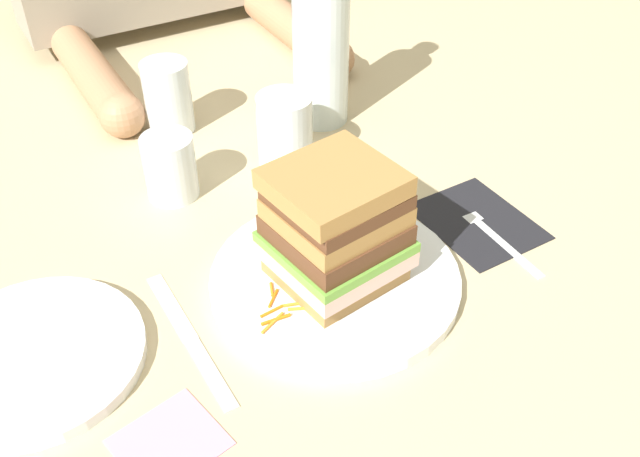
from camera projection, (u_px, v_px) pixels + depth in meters
ground_plane at (323, 289)px, 0.76m from camera, size 3.00×3.00×0.00m
main_plate at (334, 279)px, 0.76m from camera, size 0.26×0.26×0.01m
sandwich at (335, 227)px, 0.71m from camera, size 0.14×0.14×0.13m
carrot_shred_0 at (276, 319)px, 0.70m from camera, size 0.03×0.01×0.00m
carrot_shred_1 at (293, 304)px, 0.72m from camera, size 0.02×0.01×0.00m
carrot_shred_2 at (272, 289)px, 0.73m from camera, size 0.01×0.02×0.00m
carrot_shred_3 at (273, 323)px, 0.70m from camera, size 0.03×0.02×0.00m
carrot_shred_4 at (272, 311)px, 0.71m from camera, size 0.03×0.01×0.00m
carrot_shred_5 at (272, 296)px, 0.73m from camera, size 0.02×0.02×0.00m
carrot_shred_6 at (297, 309)px, 0.71m from camera, size 0.02×0.01×0.00m
carrot_shred_7 at (399, 254)px, 0.78m from camera, size 0.02×0.01×0.00m
carrot_shred_8 at (374, 249)px, 0.78m from camera, size 0.02×0.00×0.00m
carrot_shred_9 at (384, 249)px, 0.78m from camera, size 0.01×0.02×0.00m
carrot_shred_10 at (386, 251)px, 0.78m from camera, size 0.02×0.03×0.00m
carrot_shred_11 at (384, 236)px, 0.80m from camera, size 0.02×0.01×0.00m
carrot_shred_12 at (376, 245)px, 0.79m from camera, size 0.03×0.02×0.00m
carrot_shred_13 at (391, 237)px, 0.80m from camera, size 0.02×0.01×0.00m
carrot_shred_14 at (383, 254)px, 0.78m from camera, size 0.01×0.03×0.00m
napkin_dark at (477, 221)px, 0.84m from camera, size 0.12×0.14×0.00m
fork at (490, 230)px, 0.83m from camera, size 0.02×0.17×0.00m
knife at (192, 341)px, 0.70m from camera, size 0.02×0.20×0.00m
juice_glass at (285, 137)px, 0.91m from camera, size 0.07×0.07×0.10m
water_bottle at (321, 37)px, 0.95m from camera, size 0.08×0.08×0.27m
empty_tumbler_0 at (170, 167)px, 0.86m from camera, size 0.06×0.06×0.08m
empty_tumbler_1 at (168, 97)px, 0.97m from camera, size 0.06×0.06×0.10m
side_plate at (35, 357)px, 0.68m from camera, size 0.21×0.21×0.01m
napkin_pink at (169, 442)px, 0.61m from camera, size 0.10×0.09×0.00m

